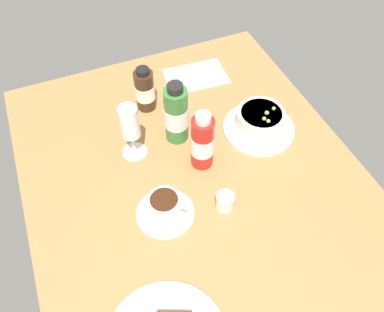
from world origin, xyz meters
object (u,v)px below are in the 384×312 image
object	(u,v)px
wine_glass	(130,125)
sauce_bottle_red	(202,142)
cutlery_setting	(195,76)
porridge_bowl	(260,122)
coffee_cup	(165,208)
creamer_jug	(225,201)
sauce_bottle_brown	(145,90)
sauce_bottle_green	(176,114)

from	to	relation	value
wine_glass	sauce_bottle_red	xyz separation A→B (cm)	(-9.98, -15.34, -2.59)
cutlery_setting	sauce_bottle_red	xyz separation A→B (cm)	(-32.33, 11.49, 7.72)
porridge_bowl	coffee_cup	world-z (taller)	porridge_bowl
wine_glass	coffee_cup	bearing A→B (deg)	-176.91
creamer_jug	porridge_bowl	bearing A→B (deg)	-46.01
porridge_bowl	wine_glass	distance (cm)	35.76
wine_glass	sauce_bottle_brown	xyz separation A→B (cm)	(15.39, -8.54, -4.19)
wine_glass	cutlery_setting	bearing A→B (deg)	-50.21
porridge_bowl	sauce_bottle_red	size ratio (longest dim) A/B	1.14
sauce_bottle_green	sauce_bottle_red	xyz separation A→B (cm)	(-10.89, -2.75, -0.58)
cutlery_setting	porridge_bowl	bearing A→B (deg)	-164.58
creamer_jug	sauce_bottle_brown	bearing A→B (deg)	9.20
porridge_bowl	sauce_bottle_green	bearing A→B (deg)	73.34
coffee_cup	sauce_bottle_brown	world-z (taller)	sauce_bottle_brown
porridge_bowl	sauce_bottle_brown	world-z (taller)	sauce_bottle_brown
sauce_bottle_brown	creamer_jug	bearing A→B (deg)	-170.80
porridge_bowl	cutlery_setting	bearing A→B (deg)	15.42
sauce_bottle_green	sauce_bottle_red	size ratio (longest dim) A/B	1.07
creamer_jug	sauce_bottle_green	world-z (taller)	sauce_bottle_green
coffee_cup	wine_glass	size ratio (longest dim) A/B	0.85
coffee_cup	wine_glass	distance (cm)	22.48
wine_glass	sauce_bottle_green	world-z (taller)	sauce_bottle_green
creamer_jug	cutlery_setting	bearing A→B (deg)	-14.16
sauce_bottle_brown	cutlery_setting	bearing A→B (deg)	-69.17
creamer_jug	sauce_bottle_brown	distance (cm)	40.64
cutlery_setting	coffee_cup	xyz separation A→B (cm)	(-43.42, 25.69, 2.54)
creamer_jug	wine_glass	xyz separation A→B (cm)	(24.53, 15.00, 8.21)
coffee_cup	creamer_jug	distance (cm)	14.30
cutlery_setting	sauce_bottle_red	size ratio (longest dim) A/B	1.15
wine_glass	sauce_bottle_green	distance (cm)	12.78
porridge_bowl	coffee_cup	distance (cm)	36.80
creamer_jug	sauce_bottle_green	xyz separation A→B (cm)	(25.45, 2.42, 6.20)
cutlery_setting	sauce_bottle_brown	distance (cm)	20.51
porridge_bowl	wine_glass	xyz separation A→B (cm)	(5.66, 34.56, 7.26)
coffee_cup	sauce_bottle_green	bearing A→B (deg)	-27.50
sauce_bottle_green	sauce_bottle_brown	bearing A→B (deg)	15.62
coffee_cup	sauce_bottle_green	xyz separation A→B (cm)	(21.99, -11.45, 5.76)
cutlery_setting	creamer_jug	size ratio (longest dim) A/B	3.90
porridge_bowl	coffee_cup	size ratio (longest dim) A/B	1.43
porridge_bowl	creamer_jug	bearing A→B (deg)	133.99
coffee_cup	sauce_bottle_red	bearing A→B (deg)	-52.00
sauce_bottle_red	cutlery_setting	bearing A→B (deg)	-19.57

